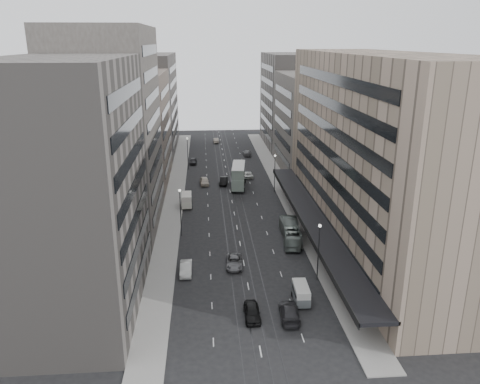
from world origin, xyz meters
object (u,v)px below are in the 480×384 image
object	(u,v)px
bus_far	(290,232)
sedan_1	(186,268)
bus_near	(291,233)
vw_microbus	(301,293)
sedan_2	(234,262)
pedestrian	(338,279)
sedan_0	(252,312)
panel_van	(187,200)
double_decker	(238,175)

from	to	relation	value
bus_far	sedan_1	size ratio (longest dim) A/B	2.09
bus_near	bus_far	xyz separation A→B (m)	(0.00, 0.78, -0.09)
vw_microbus	sedan_2	bearing A→B (deg)	128.70
vw_microbus	pedestrian	xyz separation A→B (m)	(5.73, 3.28, -0.12)
pedestrian	bus_near	bearing A→B (deg)	-88.07
bus_near	sedan_2	xyz separation A→B (m)	(-9.99, -8.42, -0.74)
bus_near	sedan_1	xyz separation A→B (m)	(-17.00, -10.03, -0.68)
bus_far	sedan_0	bearing A→B (deg)	69.09
panel_van	pedestrian	size ratio (longest dim) A/B	2.18
double_decker	panel_van	distance (m)	16.61
double_decker	pedestrian	bearing A→B (deg)	-71.31
sedan_0	sedan_2	distance (m)	13.62
bus_far	sedan_2	bearing A→B (deg)	42.76
bus_far	bus_near	bearing A→B (deg)	90.13
panel_van	sedan_1	bearing A→B (deg)	-90.03
panel_van	sedan_2	distance (m)	27.54
double_decker	pedestrian	xyz separation A→B (m)	(9.97, -45.70, -1.68)
vw_microbus	sedan_2	world-z (taller)	vw_microbus
bus_far	sedan_0	size ratio (longest dim) A/B	2.10
panel_van	pedestrian	xyz separation A→B (m)	(21.23, -33.55, -0.36)
bus_near	sedan_0	xyz separation A→B (m)	(-8.75, -21.98, -0.66)
double_decker	sedan_0	size ratio (longest dim) A/B	2.11
vw_microbus	bus_far	bearing A→B (deg)	85.49
panel_van	double_decker	bearing A→B (deg)	45.73
panel_van	sedan_2	xyz separation A→B (m)	(7.71, -26.42, -0.80)
bus_far	panel_van	xyz separation A→B (m)	(-17.70, 17.23, 0.15)
bus_far	sedan_2	size ratio (longest dim) A/B	1.90
sedan_0	sedan_2	world-z (taller)	sedan_0
vw_microbus	sedan_1	distance (m)	17.23
panel_van	pedestrian	bearing A→B (deg)	-59.14
sedan_2	pedestrian	xyz separation A→B (m)	(13.52, -7.13, 0.45)
bus_near	pedestrian	distance (m)	15.94
bus_near	sedan_1	world-z (taller)	bus_near
bus_near	vw_microbus	size ratio (longest dim) A/B	2.42
vw_microbus	sedan_1	bearing A→B (deg)	151.16
bus_far	double_decker	bearing A→B (deg)	-77.49
sedan_0	sedan_1	xyz separation A→B (m)	(-8.25, 11.95, -0.02)
double_decker	vw_microbus	size ratio (longest dim) A/B	2.28
panel_van	sedan_2	size ratio (longest dim) A/B	0.86
sedan_1	pedestrian	xyz separation A→B (m)	(20.53, -5.52, 0.39)
double_decker	sedan_0	bearing A→B (deg)	-86.15
vw_microbus	sedan_0	size ratio (longest dim) A/B	0.92
double_decker	bus_near	bearing A→B (deg)	-71.55
double_decker	vw_microbus	bearing A→B (deg)	-78.66
vw_microbus	panel_van	bearing A→B (deg)	114.72
vw_microbus	pedestrian	world-z (taller)	vw_microbus
bus_near	double_decker	size ratio (longest dim) A/B	1.06
bus_near	bus_far	bearing A→B (deg)	-82.81
pedestrian	panel_van	bearing A→B (deg)	-68.53
bus_near	double_decker	xyz separation A→B (m)	(-6.45, 30.16, 1.38)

